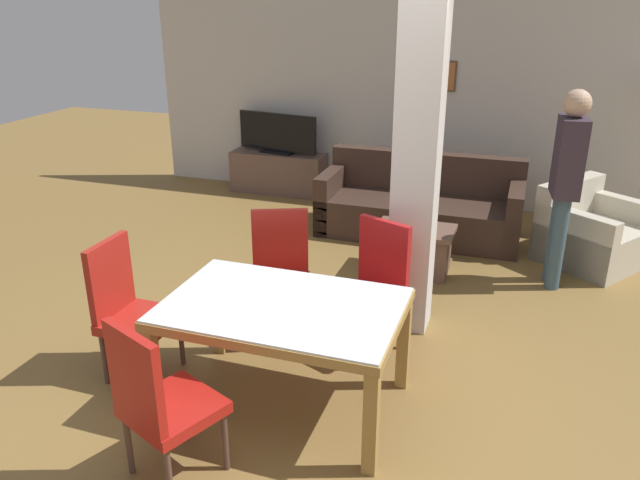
% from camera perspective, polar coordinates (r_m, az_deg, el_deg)
% --- Properties ---
extents(ground_plane, '(18.00, 18.00, 0.00)m').
position_cam_1_polar(ground_plane, '(4.31, -3.22, -14.59)').
color(ground_plane, brown).
extents(back_wall, '(7.20, 0.09, 2.70)m').
position_cam_1_polar(back_wall, '(8.02, 9.19, 12.92)').
color(back_wall, beige).
rests_on(back_wall, ground_plane).
extents(divider_pillar, '(0.33, 0.31, 2.70)m').
position_cam_1_polar(divider_pillar, '(4.75, 8.86, 6.86)').
color(divider_pillar, beige).
rests_on(divider_pillar, ground_plane).
extents(dining_table, '(1.49, 0.98, 0.74)m').
position_cam_1_polar(dining_table, '(3.99, -3.40, -7.75)').
color(dining_table, olive).
rests_on(dining_table, ground_plane).
extents(dining_chair_head_left, '(0.46, 0.46, 1.00)m').
position_cam_1_polar(dining_chair_head_left, '(4.53, -17.13, -5.73)').
color(dining_chair_head_left, maroon).
rests_on(dining_chair_head_left, ground_plane).
extents(dining_chair_far_left, '(0.60, 0.60, 1.00)m').
position_cam_1_polar(dining_chair_far_left, '(4.85, -3.59, -2.83)').
color(dining_chair_far_left, '#A41E17').
rests_on(dining_chair_far_left, ground_plane).
extents(dining_chair_far_right, '(0.60, 0.60, 1.00)m').
position_cam_1_polar(dining_chair_far_right, '(4.66, 4.92, -3.94)').
color(dining_chair_far_right, '#A21719').
rests_on(dining_chair_far_right, ground_plane).
extents(dining_chair_near_left, '(0.60, 0.60, 1.00)m').
position_cam_1_polar(dining_chair_near_left, '(3.53, -14.53, -13.91)').
color(dining_chair_near_left, '#A21812').
rests_on(dining_chair_near_left, ground_plane).
extents(sofa, '(2.19, 0.88, 0.87)m').
position_cam_1_polar(sofa, '(7.05, 9.11, 2.85)').
color(sofa, '#38261E').
rests_on(sofa, ground_plane).
extents(armchair, '(1.22, 1.24, 0.78)m').
position_cam_1_polar(armchair, '(6.83, 23.57, 0.44)').
color(armchair, beige).
rests_on(armchair, ground_plane).
extents(coffee_table, '(0.74, 0.48, 0.46)m').
position_cam_1_polar(coffee_table, '(6.09, 8.60, -0.85)').
color(coffee_table, brown).
rests_on(coffee_table, ground_plane).
extents(bottle, '(0.08, 0.08, 0.29)m').
position_cam_1_polar(bottle, '(6.02, 7.71, 2.32)').
color(bottle, '#194C23').
rests_on(bottle, coffee_table).
extents(tv_stand, '(1.27, 0.40, 0.55)m').
position_cam_1_polar(tv_stand, '(8.48, -3.81, 6.17)').
color(tv_stand, brown).
rests_on(tv_stand, ground_plane).
extents(tv_screen, '(1.13, 0.27, 0.53)m').
position_cam_1_polar(tv_screen, '(8.36, -3.91, 9.66)').
color(tv_screen, black).
rests_on(tv_screen, tv_stand).
extents(standing_person, '(0.26, 0.40, 1.80)m').
position_cam_1_polar(standing_person, '(5.90, 21.59, 5.47)').
color(standing_person, '#395361').
rests_on(standing_person, ground_plane).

